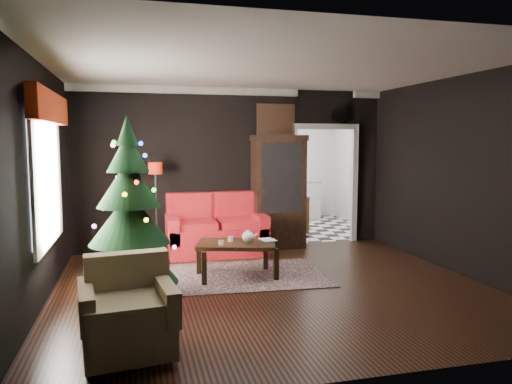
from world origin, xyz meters
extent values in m
plane|color=black|center=(0.00, 0.00, 0.00)|extent=(5.50, 5.50, 0.00)
plane|color=white|center=(0.00, 0.00, 2.80)|extent=(5.50, 5.50, 0.00)
plane|color=black|center=(0.00, 2.50, 1.40)|extent=(5.50, 0.00, 5.50)
plane|color=black|center=(0.00, -2.50, 1.40)|extent=(5.50, 0.00, 5.50)
plane|color=black|center=(-2.75, 0.00, 1.40)|extent=(0.00, 5.50, 5.50)
plane|color=black|center=(2.75, 0.00, 1.40)|extent=(0.00, 5.50, 5.50)
cube|color=white|center=(-2.71, 0.20, 1.45)|extent=(0.05, 1.60, 1.40)
cube|color=#9B270D|center=(-2.63, 0.20, 2.27)|extent=(0.12, 2.10, 0.35)
plane|color=white|center=(1.70, 4.00, 0.00)|extent=(3.00, 3.00, 0.00)
cube|color=white|center=(1.70, 5.45, 1.70)|extent=(0.70, 0.06, 0.70)
cube|color=#3E2934|center=(-0.19, 0.61, 0.01)|extent=(2.23, 1.68, 0.01)
cylinder|color=beige|center=(-0.59, 0.47, 0.52)|extent=(0.09, 0.09, 0.06)
cylinder|color=white|center=(-0.42, 0.68, 0.52)|extent=(0.09, 0.09, 0.07)
imported|color=brown|center=(0.00, 0.57, 0.62)|extent=(0.18, 0.05, 0.25)
cylinder|color=silver|center=(1.95, 2.45, 2.38)|extent=(0.32, 0.32, 0.06)
cube|color=#A5743D|center=(0.75, 2.46, 2.25)|extent=(0.62, 0.05, 0.52)
cube|color=silver|center=(1.70, 5.20, 0.45)|extent=(1.80, 0.60, 0.90)
camera|label=1|loc=(-1.69, -5.85, 1.88)|focal=33.92mm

